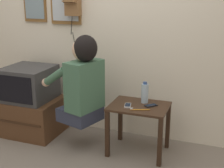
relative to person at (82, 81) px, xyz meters
The scene contains 9 objects.
wall_back 0.76m from the person, 84.59° to the left, with size 6.80×0.05×2.55m.
side_table 0.66m from the person, 10.81° to the left, with size 0.58×0.44×0.51m.
person is the anchor object (origin of this frame).
tv_stand 0.93m from the person, 169.59° to the left, with size 0.70×0.57×0.41m.
television 0.76m from the person, 169.84° to the left, with size 0.51×0.52×0.37m.
cell_phone_held 0.51m from the person, ahead, with size 0.09×0.13×0.01m.
cell_phone_spare 0.72m from the person, 10.83° to the left, with size 0.13×0.13×0.01m.
water_bottle 0.64m from the person, 19.32° to the left, with size 0.07×0.07×0.22m.
toothbrush 0.63m from the person, ahead, with size 0.18×0.08×0.02m.
Camera 1 is at (1.28, -2.22, 1.60)m, focal length 50.00 mm.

